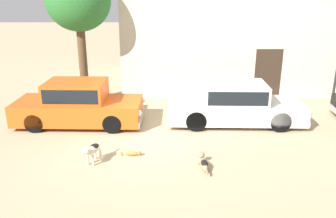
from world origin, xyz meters
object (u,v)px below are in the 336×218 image
parked_sedan_second (236,104)px  acacia_tree_left (80,2)px  parked_sedan_nearest (80,103)px  stray_dog_tan (205,163)px  stray_dog_spotted (94,150)px  stray_cat (134,153)px

parked_sedan_second → acacia_tree_left: (-5.67, 2.33, 3.26)m
parked_sedan_nearest → stray_dog_tan: (3.98, -3.15, -0.59)m
parked_sedan_nearest → parked_sedan_second: parked_sedan_nearest is taller
stray_dog_spotted → parked_sedan_nearest: bearing=-138.7°
stray_dog_spotted → stray_cat: bearing=135.6°
stray_dog_tan → stray_cat: (-1.92, 0.73, -0.08)m
stray_dog_spotted → acacia_tree_left: (-1.38, 5.33, 3.56)m
stray_dog_tan → acacia_tree_left: size_ratio=0.19×
stray_dog_spotted → stray_cat: size_ratio=1.45×
stray_dog_spotted → stray_cat: stray_dog_spotted is taller
parked_sedan_second → stray_dog_tan: 3.58m
stray_dog_tan → acacia_tree_left: bearing=32.2°
acacia_tree_left → stray_dog_spotted: bearing=-75.5°
stray_dog_spotted → stray_dog_tan: stray_dog_spotted is taller
stray_cat → acacia_tree_left: (-2.38, 4.87, 3.89)m
parked_sedan_nearest → acacia_tree_left: size_ratio=0.85×
parked_sedan_nearest → acacia_tree_left: 4.06m
stray_dog_tan → acacia_tree_left: (-4.30, 5.60, 3.81)m
parked_sedan_nearest → stray_dog_tan: size_ratio=4.41×
parked_sedan_second → stray_dog_spotted: size_ratio=5.23×
stray_dog_tan → stray_dog_spotted: bearing=79.4°
stray_cat → acacia_tree_left: 6.67m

